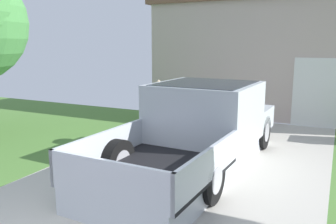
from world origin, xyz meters
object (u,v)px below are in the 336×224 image
object	(u,v)px
person_with_hat	(159,111)
house_with_garage	(300,49)
handbag	(153,142)
pickup_truck	(202,128)

from	to	relation	value
person_with_hat	house_with_garage	world-z (taller)	house_with_garage
handbag	house_with_garage	world-z (taller)	house_with_garage
pickup_truck	house_with_garage	size ratio (longest dim) A/B	0.57
handbag	house_with_garage	distance (m)	7.67
pickup_truck	handbag	xyz separation A→B (m)	(-1.37, 0.39, -0.58)
pickup_truck	person_with_hat	xyz separation A→B (m)	(-1.33, 0.60, 0.15)
pickup_truck	person_with_hat	bearing A→B (deg)	157.67
person_with_hat	house_with_garage	size ratio (longest dim) A/B	0.17
pickup_truck	house_with_garage	distance (m)	7.58
handbag	house_with_garage	bearing A→B (deg)	70.64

